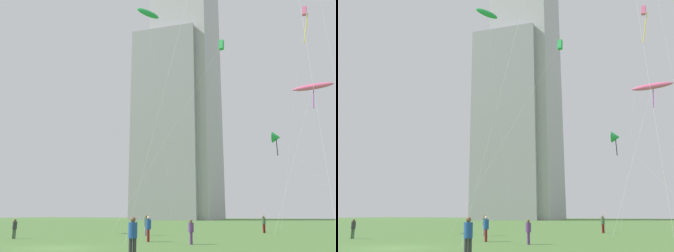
{
  "view_description": "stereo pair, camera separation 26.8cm",
  "coord_description": "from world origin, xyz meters",
  "views": [
    {
      "loc": [
        15.81,
        -17.05,
        1.96
      ],
      "look_at": [
        2.21,
        9.67,
        9.12
      ],
      "focal_mm": 39.28,
      "sensor_mm": 36.0,
      "label": 1
    },
    {
      "loc": [
        16.05,
        -16.93,
        1.96
      ],
      "look_at": [
        2.21,
        9.67,
        9.12
      ],
      "focal_mm": 39.28,
      "sensor_mm": 36.0,
      "label": 2
    }
  ],
  "objects": [
    {
      "name": "ground",
      "position": [
        0.0,
        0.0,
        0.0
      ],
      "size": [
        280.0,
        280.0,
        0.0
      ],
      "primitive_type": "plane",
      "color": "#4C7538"
    },
    {
      "name": "person_standing_2",
      "position": [
        6.76,
        22.78,
        1.03
      ],
      "size": [
        0.4,
        0.4,
        1.79
      ],
      "rotation": [
        0.0,
        0.0,
        1.09
      ],
      "color": "maroon",
      "rests_on": "ground"
    },
    {
      "name": "distant_highrise_1",
      "position": [
        -38.51,
        90.98,
        31.44
      ],
      "size": [
        24.26,
        21.68,
        62.88
      ],
      "primitive_type": "cube",
      "rotation": [
        0.0,
        0.0,
        0.17
      ],
      "color": "#939399",
      "rests_on": "ground"
    },
    {
      "name": "person_standing_5",
      "position": [
        2.14,
        6.7,
        1.03
      ],
      "size": [
        0.4,
        0.4,
        1.79
      ],
      "rotation": [
        0.0,
        0.0,
        5.08
      ],
      "color": "maroon",
      "rests_on": "ground"
    },
    {
      "name": "kite_flying_3",
      "position": [
        12.33,
        28.29,
        16.83
      ],
      "size": [
        6.06,
        10.37,
        17.27
      ],
      "color": "silver",
      "rests_on": "ground"
    },
    {
      "name": "kite_flying_4",
      "position": [
        4.36,
        17.94,
        19.47
      ],
      "size": [
        9.74,
        6.21,
        20.2
      ],
      "color": "silver",
      "rests_on": "ground"
    },
    {
      "name": "kite_flying_7",
      "position": [
        -4.44,
        17.4,
        25.42
      ],
      "size": [
        3.18,
        11.08,
        26.38
      ],
      "color": "silver",
      "rests_on": "ground"
    },
    {
      "name": "person_standing_4",
      "position": [
        -1.67,
        12.92,
        1.05
      ],
      "size": [
        0.4,
        0.4,
        1.81
      ],
      "rotation": [
        0.0,
        0.0,
        0.71
      ],
      "color": "gray",
      "rests_on": "ground"
    },
    {
      "name": "kite_flying_0",
      "position": [
        7.42,
        29.63,
        11.31
      ],
      "size": [
        10.12,
        2.18,
        12.07
      ],
      "color": "silver",
      "rests_on": "ground"
    },
    {
      "name": "distant_highrise_0",
      "position": [
        -34.53,
        96.62,
        46.39
      ],
      "size": [
        21.87,
        23.54,
        92.78
      ],
      "primitive_type": "cube",
      "rotation": [
        0.0,
        0.0,
        0.1
      ],
      "color": "#A8A8AD",
      "rests_on": "ground"
    },
    {
      "name": "kite_flying_6",
      "position": [
        12.31,
        26.75,
        25.67
      ],
      "size": [
        5.5,
        2.85,
        26.8
      ],
      "color": "silver",
      "rests_on": "ground"
    },
    {
      "name": "person_standing_3",
      "position": [
        5.81,
        5.95,
        0.92
      ],
      "size": [
        0.35,
        0.35,
        1.59
      ],
      "rotation": [
        0.0,
        0.0,
        1.71
      ],
      "color": "#593372",
      "rests_on": "ground"
    },
    {
      "name": "person_standing_1",
      "position": [
        6.59,
        -2.44,
        1.05
      ],
      "size": [
        0.4,
        0.4,
        1.81
      ],
      "rotation": [
        0.0,
        0.0,
        0.65
      ],
      "color": "#2D2D33",
      "rests_on": "ground"
    },
    {
      "name": "person_standing_0",
      "position": [
        -8.99,
        4.54,
        0.89
      ],
      "size": [
        0.34,
        0.34,
        1.54
      ],
      "rotation": [
        0.0,
        0.0,
        0.31
      ],
      "color": "#3F593F",
      "rests_on": "ground"
    }
  ]
}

